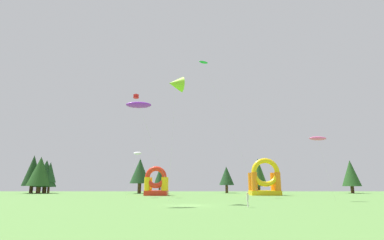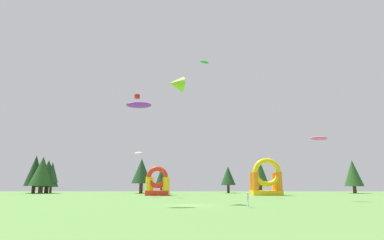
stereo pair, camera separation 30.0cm
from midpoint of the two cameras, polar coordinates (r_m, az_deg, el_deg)
name	(u,v)px [view 1 (the left image)]	position (r m, az deg, el deg)	size (l,w,h in m)	color
ground_plane	(192,205)	(36.94, -0.31, -15.60)	(120.00, 120.00, 0.00)	#5B8C42
kite_lime_delta	(177,84)	(43.33, -3.08, 6.72)	(2.57, 4.60, 17.28)	#8CD826
kite_green_parafoil	(205,63)	(65.13, 2.22, 10.59)	(11.77, 2.39, 27.71)	green
kite_white_parafoil	(139,153)	(58.02, -10.07, -6.09)	(2.18, 4.00, 8.47)	white
kite_red_box	(137,97)	(62.46, -10.33, 4.29)	(5.72, 3.98, 19.96)	red
kite_pink_parafoil	(319,138)	(50.30, 22.35, -3.19)	(3.08, 1.26, 9.60)	#EA599E
kite_purple_parafoil	(140,105)	(38.07, -9.95, 2.77)	(6.13, 2.09, 12.44)	purple
person_left_edge	(248,198)	(34.58, 10.21, -14.15)	(0.27, 0.27, 1.57)	silver
inflatable_orange_dome	(266,181)	(68.11, 13.43, -11.03)	(6.21, 4.67, 7.72)	yellow
inflatable_blue_arch	(157,185)	(65.80, -6.63, -11.89)	(4.72, 4.40, 5.96)	red
tree_row_0	(34,171)	(89.41, -27.38, -8.34)	(4.86, 4.86, 9.61)	#4C331E
tree_row_1	(41,171)	(86.55, -26.34, -8.55)	(5.87, 5.87, 9.04)	#4C331E
tree_row_2	(47,173)	(87.33, -25.47, -8.97)	(5.42, 5.42, 8.32)	#4C331E
tree_row_3	(51,172)	(86.84, -24.84, -8.84)	(3.14, 3.14, 7.82)	#4C331E
tree_row_4	(141,171)	(79.07, -9.60, -9.35)	(4.93, 4.93, 8.61)	#4C331E
tree_row_5	(161,175)	(78.69, -5.94, -10.22)	(2.77, 2.77, 6.46)	#4C331E
tree_row_6	(227,176)	(81.67, 6.49, -10.28)	(3.89, 3.89, 6.81)	#4C331E
tree_row_7	(259,172)	(79.02, 12.26, -9.51)	(4.40, 4.40, 8.53)	#4C331E
tree_row_8	(352,173)	(88.85, 27.51, -8.76)	(4.55, 4.55, 8.31)	#4C331E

